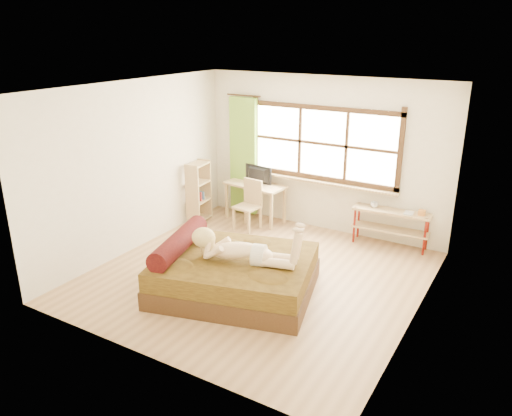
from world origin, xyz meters
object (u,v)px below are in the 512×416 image
Objects in this scene: bed at (232,273)px; desk at (255,189)px; kitten at (196,236)px; chair at (250,202)px; bookshelf at (199,192)px; woman at (242,240)px; pipe_shelf at (392,220)px.

bed is 2.04× the size of desk.
kitten is at bearing -73.08° from desk.
chair reaches higher than kitten.
chair is at bearing 84.37° from kitten.
bookshelf is at bearing 110.95° from kitten.
woman is 2.50m from chair.
desk is at bearing 102.37° from woman.
desk is at bearing 25.27° from bookshelf.
bed reaches higher than desk.
chair is (-1.00, 2.13, 0.22)m from bed.
pipe_shelf is at bearing 46.40° from bed.
bed is at bearing 154.61° from woman.
pipe_shelf is at bearing 35.07° from kitten.
bookshelf reaches higher than kitten.
kitten is 0.26× the size of desk.
woman is at bearing -56.21° from desk.
kitten is at bearing 155.44° from bed.
woman is (0.20, -0.04, 0.55)m from bed.
chair is (-1.20, 2.17, -0.33)m from woman.
woman is at bearing -54.53° from chair.
woman is 1.22× the size of desk.
kitten is 2.27m from bookshelf.
woman is 1.63× the size of chair.
bed is at bearing -122.12° from pipe_shelf.
pipe_shelf is (1.23, 2.66, -0.37)m from woman.
bed is 7.82× the size of kitten.
bookshelf is (-2.00, 1.95, 0.29)m from bed.
bookshelf is (-2.20, 1.99, -0.26)m from woman.
kitten is at bearing -74.21° from chair.
woman reaches higher than pipe_shelf.
bookshelf is at bearing -141.76° from desk.
kitten is 0.25× the size of pipe_shelf.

